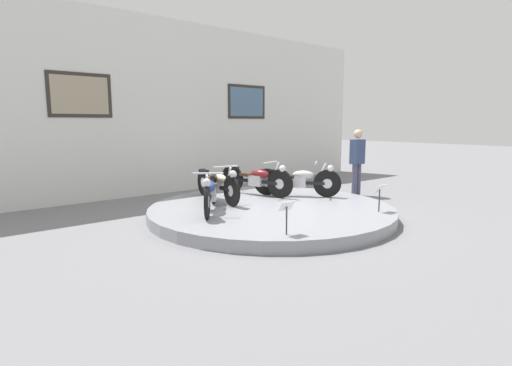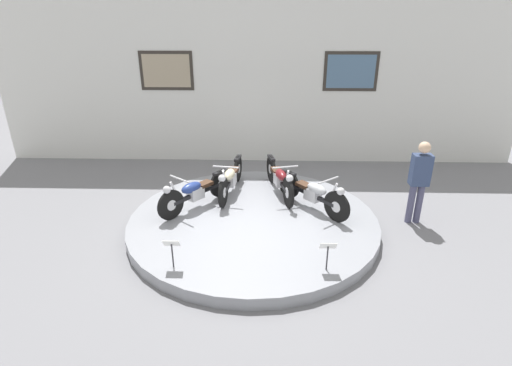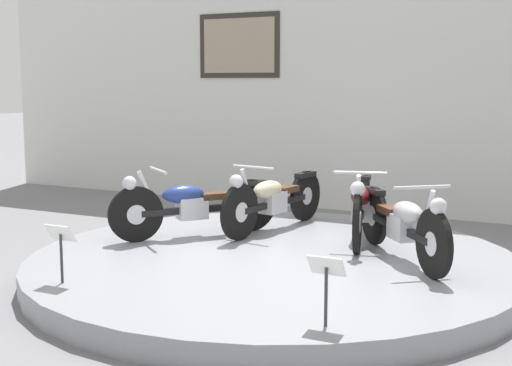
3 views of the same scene
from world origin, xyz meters
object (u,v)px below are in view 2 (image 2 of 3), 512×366
(motorcycle_cream, at_px, (231,178))
(visitor_standing, at_px, (419,178))
(motorcycle_maroon, at_px, (280,178))
(info_placard_front_left, at_px, (172,247))
(motorcycle_blue, at_px, (195,191))
(motorcycle_silver, at_px, (313,192))
(info_placard_front_centre, at_px, (328,250))

(motorcycle_cream, xyz_separation_m, visitor_standing, (3.73, -0.79, 0.37))
(motorcycle_maroon, distance_m, info_placard_front_left, 3.27)
(motorcycle_blue, xyz_separation_m, motorcycle_silver, (2.36, 0.00, 0.00))
(motorcycle_cream, bearing_deg, motorcycle_blue, -132.60)
(info_placard_front_left, xyz_separation_m, info_placard_front_centre, (2.40, 0.00, 0.00))
(motorcycle_cream, relative_size, motorcycle_silver, 1.26)
(motorcycle_blue, height_order, visitor_standing, visitor_standing)
(motorcycle_cream, relative_size, info_placard_front_left, 3.81)
(motorcycle_blue, bearing_deg, motorcycle_maroon, 22.43)
(motorcycle_silver, bearing_deg, motorcycle_blue, -179.97)
(info_placard_front_centre, distance_m, visitor_standing, 2.84)
(motorcycle_cream, bearing_deg, info_placard_front_centre, -58.00)
(motorcycle_silver, bearing_deg, motorcycle_cream, 157.62)
(motorcycle_blue, relative_size, motorcycle_silver, 1.01)
(motorcycle_blue, bearing_deg, info_placard_front_centre, -40.91)
(motorcycle_maroon, bearing_deg, visitor_standing, -16.62)
(motorcycle_blue, bearing_deg, visitor_standing, -1.12)
(motorcycle_cream, relative_size, motorcycle_maroon, 1.01)
(motorcycle_maroon, bearing_deg, info_placard_front_left, -122.04)
(motorcycle_blue, height_order, motorcycle_silver, motorcycle_silver)
(motorcycle_blue, distance_m, info_placard_front_left, 2.06)
(info_placard_front_left, bearing_deg, visitor_standing, 24.21)
(motorcycle_silver, bearing_deg, motorcycle_maroon, 132.41)
(motorcycle_silver, distance_m, info_placard_front_centre, 2.06)
(info_placard_front_left, relative_size, info_placard_front_centre, 1.00)
(motorcycle_silver, distance_m, info_placard_front_left, 3.15)
(info_placard_front_left, distance_m, visitor_standing, 4.84)
(motorcycle_cream, relative_size, visitor_standing, 1.16)
(motorcycle_blue, relative_size, visitor_standing, 0.93)
(motorcycle_blue, bearing_deg, info_placard_front_left, -90.46)
(motorcycle_silver, relative_size, info_placard_front_centre, 3.02)
(motorcycle_blue, xyz_separation_m, info_placard_front_left, (-0.02, -2.06, -0.00))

